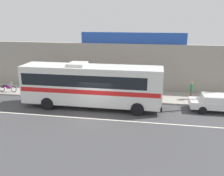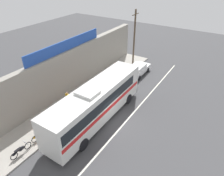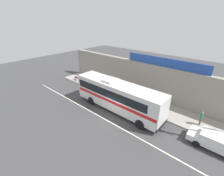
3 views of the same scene
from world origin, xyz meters
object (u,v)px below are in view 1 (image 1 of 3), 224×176
Objects in this scene: intercity_bus at (90,84)px; motorcycle_black at (7,88)px; parked_car at (218,103)px; motorcycle_orange at (53,90)px; pedestrian_far_left at (102,84)px; pedestrian_by_curb at (191,89)px; motorcycle_red at (34,89)px.

motorcycle_black is at bearing 165.09° from intercity_bus.
parked_car is 2.40× the size of motorcycle_orange.
pedestrian_far_left reaches higher than motorcycle_black.
parked_car is 3.06m from pedestrian_by_curb.
motorcycle_black is 1.16× the size of pedestrian_by_curb.
motorcycle_red is at bearing -0.60° from motorcycle_black.
pedestrian_far_left is at bearing 14.28° from motorcycle_orange.
parked_car is 16.79m from motorcycle_red.
pedestrian_by_curb is (-1.81, 2.44, 0.36)m from parked_car.
intercity_bus is 2.59× the size of parked_car.
motorcycle_orange is at bearing -165.72° from pedestrian_far_left.
intercity_bus is at bearing -20.82° from motorcycle_red.
intercity_bus reaches higher than parked_car.
intercity_bus is 7.03× the size of pedestrian_by_curb.
motorcycle_black is at bearing -172.43° from pedestrian_far_left.
pedestrian_by_curb reaches higher than motorcycle_orange.
intercity_bus is at bearing -14.91° from motorcycle_black.
intercity_bus is at bearing -158.73° from pedestrian_by_curb.
pedestrian_by_curb reaches higher than motorcycle_red.
motorcycle_black is at bearing 179.40° from motorcycle_red.
parked_car is 2.71× the size of pedestrian_by_curb.
pedestrian_by_curb reaches higher than motorcycle_black.
motorcycle_red is (-16.72, 1.56, -0.17)m from parked_car.
motorcycle_black is at bearing -177.26° from pedestrian_by_curb.
parked_car is 14.84m from motorcycle_orange.
motorcycle_black is at bearing 175.36° from parked_car.
motorcycle_red is at bearing -176.62° from pedestrian_by_curb.
parked_car is 2.77× the size of pedestrian_far_left.
motorcycle_red is 1.14× the size of pedestrian_far_left.
parked_car is at bearing -53.44° from pedestrian_by_curb.
motorcycle_orange is at bearing 3.23° from motorcycle_red.
motorcycle_orange is 12.97m from pedestrian_by_curb.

